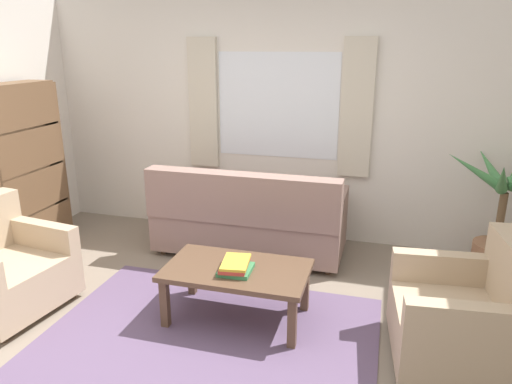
{
  "coord_description": "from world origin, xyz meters",
  "views": [
    {
      "loc": [
        1.15,
        -2.75,
        2.08
      ],
      "look_at": [
        0.18,
        0.7,
        0.96
      ],
      "focal_mm": 33.34,
      "sensor_mm": 36.0,
      "label": 1
    }
  ],
  "objects_px": {
    "bookshelf": "(28,168)",
    "coffee_table": "(237,275)",
    "armchair_left": "(0,269)",
    "armchair_right": "(467,317)",
    "couch": "(248,220)",
    "book_stack_on_table": "(235,266)",
    "potted_plant": "(500,225)"
  },
  "relations": [
    {
      "from": "armchair_left",
      "to": "armchair_right",
      "type": "xyz_separation_m",
      "value": [
        3.52,
        0.26,
        0.0
      ]
    },
    {
      "from": "book_stack_on_table",
      "to": "bookshelf",
      "type": "bearing_deg",
      "value": 162.19
    },
    {
      "from": "coffee_table",
      "to": "armchair_left",
      "type": "bearing_deg",
      "value": -168.97
    },
    {
      "from": "armchair_left",
      "to": "coffee_table",
      "type": "relative_size",
      "value": 0.86
    },
    {
      "from": "couch",
      "to": "book_stack_on_table",
      "type": "height_order",
      "value": "couch"
    },
    {
      "from": "couch",
      "to": "armchair_right",
      "type": "height_order",
      "value": "couch"
    },
    {
      "from": "book_stack_on_table",
      "to": "coffee_table",
      "type": "bearing_deg",
      "value": 97.76
    },
    {
      "from": "armchair_left",
      "to": "bookshelf",
      "type": "distance_m",
      "value": 1.35
    },
    {
      "from": "couch",
      "to": "armchair_left",
      "type": "xyz_separation_m",
      "value": [
        -1.62,
        -1.56,
        -0.01
      ]
    },
    {
      "from": "armchair_left",
      "to": "book_stack_on_table",
      "type": "bearing_deg",
      "value": -72.91
    },
    {
      "from": "coffee_table",
      "to": "book_stack_on_table",
      "type": "xyz_separation_m",
      "value": [
        0.01,
        -0.05,
        0.1
      ]
    },
    {
      "from": "book_stack_on_table",
      "to": "bookshelf",
      "type": "height_order",
      "value": "bookshelf"
    },
    {
      "from": "coffee_table",
      "to": "couch",
      "type": "bearing_deg",
      "value": 102.38
    },
    {
      "from": "armchair_right",
      "to": "potted_plant",
      "type": "height_order",
      "value": "potted_plant"
    },
    {
      "from": "armchair_left",
      "to": "book_stack_on_table",
      "type": "relative_size",
      "value": 2.93
    },
    {
      "from": "book_stack_on_table",
      "to": "bookshelf",
      "type": "relative_size",
      "value": 0.19
    },
    {
      "from": "armchair_right",
      "to": "coffee_table",
      "type": "xyz_separation_m",
      "value": [
        -1.63,
        0.11,
        0.03
      ]
    },
    {
      "from": "couch",
      "to": "potted_plant",
      "type": "bearing_deg",
      "value": -175.82
    },
    {
      "from": "book_stack_on_table",
      "to": "potted_plant",
      "type": "xyz_separation_m",
      "value": [
        2.08,
        1.42,
        0.02
      ]
    },
    {
      "from": "bookshelf",
      "to": "book_stack_on_table",
      "type": "bearing_deg",
      "value": 72.19
    },
    {
      "from": "armchair_right",
      "to": "bookshelf",
      "type": "xyz_separation_m",
      "value": [
        -4.1,
        0.85,
        0.52
      ]
    },
    {
      "from": "armchair_left",
      "to": "armchair_right",
      "type": "bearing_deg",
      "value": -78.14
    },
    {
      "from": "armchair_right",
      "to": "coffee_table",
      "type": "relative_size",
      "value": 0.83
    },
    {
      "from": "book_stack_on_table",
      "to": "potted_plant",
      "type": "relative_size",
      "value": 0.26
    },
    {
      "from": "armchair_right",
      "to": "bookshelf",
      "type": "relative_size",
      "value": 0.53
    },
    {
      "from": "bookshelf",
      "to": "coffee_table",
      "type": "bearing_deg",
      "value": 73.29
    },
    {
      "from": "armchair_right",
      "to": "book_stack_on_table",
      "type": "xyz_separation_m",
      "value": [
        -1.63,
        0.06,
        0.12
      ]
    },
    {
      "from": "couch",
      "to": "coffee_table",
      "type": "bearing_deg",
      "value": 102.38
    },
    {
      "from": "couch",
      "to": "coffee_table",
      "type": "xyz_separation_m",
      "value": [
        0.26,
        -1.19,
        0.01
      ]
    },
    {
      "from": "couch",
      "to": "book_stack_on_table",
      "type": "xyz_separation_m",
      "value": [
        0.27,
        -1.25,
        0.11
      ]
    },
    {
      "from": "couch",
      "to": "armchair_right",
      "type": "relative_size",
      "value": 2.08
    },
    {
      "from": "armchair_left",
      "to": "potted_plant",
      "type": "xyz_separation_m",
      "value": [
        3.97,
        1.73,
        0.14
      ]
    }
  ]
}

